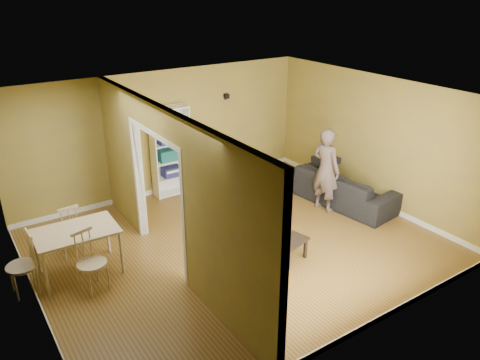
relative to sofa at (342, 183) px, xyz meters
name	(u,v)px	position (x,y,z in m)	size (l,w,h in m)	color
room_shell	(237,175)	(-2.70, -0.22, 0.86)	(6.50, 6.50, 6.50)	olive
partition	(170,192)	(-3.90, -0.22, 0.86)	(0.22, 5.50, 2.60)	olive
wall_speaker	(227,96)	(-1.20, 2.47, 1.46)	(0.10, 0.10, 0.10)	black
sofa	(342,183)	(0.00, 0.00, 0.00)	(0.99, 2.32, 0.88)	#262628
person	(326,163)	(-0.50, -0.03, 0.55)	(0.56, 0.72, 1.98)	slate
bookshelf	(170,151)	(-2.67, 2.39, 0.51)	(0.80, 0.35, 1.90)	white
paper_box_navy_a	(172,171)	(-2.68, 2.34, 0.06)	(0.39, 0.25, 0.20)	navy
paper_box_teal	(169,155)	(-2.73, 2.34, 0.45)	(0.45, 0.29, 0.23)	#1A5C59
paper_box_navy_b	(168,138)	(-2.71, 2.34, 0.81)	(0.43, 0.28, 0.22)	#1C1D48
coffee_table	(285,241)	(-2.28, -1.02, -0.12)	(0.57, 0.57, 0.38)	black
game_controller	(281,238)	(-2.36, -1.00, -0.05)	(0.15, 0.04, 0.03)	white
dining_table	(76,235)	(-5.20, 0.42, 0.24)	(1.21, 0.81, 0.76)	beige
chair_left	(21,265)	(-6.02, 0.36, 0.04)	(0.44, 0.44, 0.96)	tan
chair_near	(91,262)	(-5.16, -0.12, 0.03)	(0.43, 0.43, 0.94)	tan
chair_far	(68,229)	(-5.17, 1.10, 0.02)	(0.42, 0.42, 0.93)	tan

